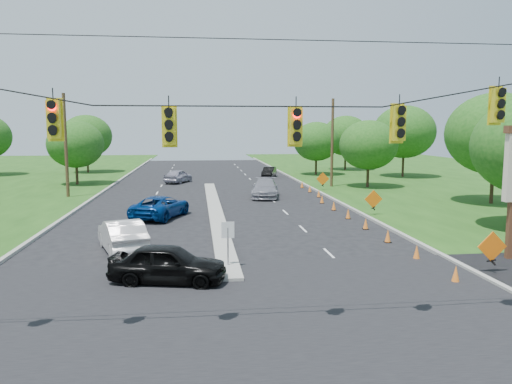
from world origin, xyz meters
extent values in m
plane|color=black|center=(0.00, 0.00, 0.00)|extent=(160.00, 160.00, 0.00)
cube|color=black|center=(0.00, 0.00, 0.00)|extent=(160.00, 14.00, 0.02)
cube|color=gray|center=(-10.10, 30.00, 0.00)|extent=(0.25, 110.00, 0.16)
cube|color=gray|center=(10.10, 30.00, 0.00)|extent=(0.25, 110.00, 0.16)
cube|color=gray|center=(0.00, 21.00, 0.00)|extent=(1.00, 34.00, 0.18)
cylinder|color=gray|center=(0.00, 6.00, 0.90)|extent=(0.06, 0.06, 1.80)
cube|color=white|center=(0.00, 6.00, 1.70)|extent=(0.55, 0.04, 0.70)
cylinder|color=black|center=(0.00, -1.00, 7.00)|extent=(24.00, 0.04, 0.04)
cube|color=yellow|center=(-5.00, -1.00, 6.22)|extent=(0.34, 0.24, 1.00)
cube|color=yellow|center=(-2.00, -1.00, 6.05)|extent=(0.34, 0.24, 1.00)
cube|color=yellow|center=(1.50, -1.00, 6.05)|extent=(0.34, 0.24, 1.00)
cube|color=yellow|center=(4.50, -1.00, 6.14)|extent=(0.34, 0.24, 1.00)
cube|color=yellow|center=(7.50, -1.00, 6.66)|extent=(0.34, 0.24, 1.00)
cylinder|color=#422D1C|center=(-12.50, 30.00, 4.50)|extent=(0.28, 0.28, 9.00)
cylinder|color=#422D1C|center=(12.50, 35.00, 4.50)|extent=(0.28, 0.28, 9.00)
cube|color=#59331E|center=(12.90, 6.00, 2.20)|extent=(0.25, 0.25, 4.40)
cone|color=orange|center=(8.71, 3.00, 0.35)|extent=(0.32, 0.32, 0.70)
cone|color=orange|center=(8.71, 6.50, 0.35)|extent=(0.32, 0.32, 0.70)
cone|color=orange|center=(8.71, 10.00, 0.35)|extent=(0.32, 0.32, 0.70)
cone|color=orange|center=(8.71, 13.50, 0.35)|extent=(0.32, 0.32, 0.70)
cone|color=orange|center=(8.71, 17.00, 0.35)|extent=(0.32, 0.32, 0.70)
cone|color=orange|center=(8.71, 20.50, 0.35)|extent=(0.32, 0.32, 0.70)
cone|color=orange|center=(8.71, 24.00, 0.35)|extent=(0.32, 0.32, 0.70)
cone|color=orange|center=(9.31, 27.50, 0.35)|extent=(0.32, 0.32, 0.70)
cone|color=orange|center=(9.31, 31.00, 0.35)|extent=(0.32, 0.32, 0.70)
cone|color=orange|center=(9.31, 34.50, 0.35)|extent=(0.32, 0.32, 0.70)
cube|color=black|center=(10.80, 4.00, 0.55)|extent=(0.06, 0.58, 0.26)
cube|color=black|center=(10.80, 4.00, 0.55)|extent=(0.06, 0.58, 0.26)
cube|color=orange|center=(10.80, 4.00, 1.15)|extent=(1.27, 0.05, 1.27)
cube|color=black|center=(10.80, 18.00, 0.55)|extent=(0.06, 0.58, 0.26)
cube|color=black|center=(10.80, 18.00, 0.55)|extent=(0.06, 0.58, 0.26)
cube|color=orange|center=(10.80, 18.00, 1.15)|extent=(1.27, 0.05, 1.27)
cube|color=black|center=(10.80, 32.00, 0.55)|extent=(0.06, 0.58, 0.26)
cube|color=black|center=(10.80, 32.00, 0.55)|extent=(0.06, 0.58, 0.26)
cube|color=orange|center=(10.80, 32.00, 1.15)|extent=(1.27, 0.05, 1.27)
cylinder|color=black|center=(-14.00, 40.00, 1.26)|extent=(0.28, 0.28, 2.52)
ellipsoid|color=#194C14|center=(-14.00, 40.00, 4.34)|extent=(5.88, 5.88, 5.04)
cylinder|color=black|center=(-16.00, 55.00, 1.44)|extent=(0.28, 0.28, 2.88)
ellipsoid|color=#194C14|center=(-16.00, 55.00, 4.96)|extent=(6.72, 6.72, 5.76)
cylinder|color=black|center=(22.00, 22.00, 1.62)|extent=(0.28, 0.28, 3.24)
ellipsoid|color=#194C14|center=(22.00, 22.00, 5.58)|extent=(7.56, 7.56, 6.48)
cylinder|color=black|center=(16.00, 34.00, 1.26)|extent=(0.28, 0.28, 2.52)
ellipsoid|color=#194C14|center=(16.00, 34.00, 4.34)|extent=(5.88, 5.88, 5.04)
cylinder|color=black|center=(24.00, 44.00, 1.62)|extent=(0.28, 0.28, 3.24)
ellipsoid|color=#194C14|center=(24.00, 44.00, 5.58)|extent=(7.56, 7.56, 6.48)
cylinder|color=black|center=(20.00, 55.00, 1.44)|extent=(0.28, 0.28, 2.88)
ellipsoid|color=#194C14|center=(20.00, 55.00, 4.96)|extent=(6.72, 6.72, 5.76)
cylinder|color=black|center=(14.00, 48.00, 1.26)|extent=(0.28, 0.28, 2.52)
ellipsoid|color=#194C14|center=(14.00, 48.00, 4.34)|extent=(5.88, 5.88, 5.04)
imported|color=black|center=(-2.44, 4.31, 0.77)|extent=(4.82, 2.76, 1.54)
imported|color=silver|center=(-4.94, 9.61, 0.80)|extent=(3.14, 5.16, 1.61)
imported|color=navy|center=(-3.74, 18.94, 0.75)|extent=(4.25, 5.94, 1.50)
imported|color=gray|center=(4.63, 28.06, 0.80)|extent=(3.11, 5.78, 1.59)
imported|color=#9691A4|center=(-3.36, 40.87, 0.75)|extent=(3.39, 4.77, 1.51)
imported|color=black|center=(7.60, 46.08, 0.63)|extent=(2.42, 4.08, 1.27)
camera|label=1|loc=(-1.27, -14.83, 5.99)|focal=35.00mm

